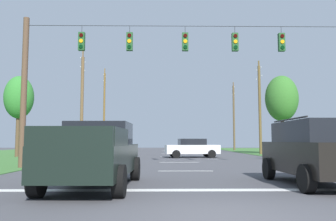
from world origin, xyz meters
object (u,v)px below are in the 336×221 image
object	(u,v)px
utility_pole_far_right	(234,116)
tree_roadside_far_right	(19,98)
overhead_signal_span	(185,81)
utility_pole_far_left	(104,109)
distant_car_crossing_white	(192,148)
utility_pole_mid_left	(82,103)
pickup_truck	(96,154)
utility_pole_mid_right	(260,106)
suv_black	(316,151)
tree_roadside_right	(282,99)

from	to	relation	value
utility_pole_far_right	tree_roadside_far_right	xyz separation A→B (m)	(-22.25, -18.78, 0.13)
overhead_signal_span	utility_pole_far_left	xyz separation A→B (m)	(-9.42, 30.69, 1.33)
tree_roadside_far_right	utility_pole_far_right	bearing A→B (deg)	40.16
distant_car_crossing_white	utility_pole_mid_left	distance (m)	12.96
pickup_truck	utility_pole_far_left	world-z (taller)	utility_pole_far_left
utility_pole_mid_right	suv_black	bearing A→B (deg)	-101.92
utility_pole_far_right	utility_pole_mid_left	size ratio (longest dim) A/B	0.91
utility_pole_mid_left	tree_roadside_right	xyz separation A→B (m)	(19.82, -0.84, 0.32)
utility_pole_mid_left	tree_roadside_far_right	xyz separation A→B (m)	(-4.16, -5.06, -0.17)
distant_car_crossing_white	utility_pole_mid_right	size ratio (longest dim) A/B	0.48
utility_pole_far_left	tree_roadside_far_right	bearing A→B (deg)	-101.85
suv_black	utility_pole_far_right	bearing A→B (deg)	82.03
pickup_truck	utility_pole_far_left	size ratio (longest dim) A/B	0.47
tree_roadside_right	utility_pole_mid_right	bearing A→B (deg)	168.45
suv_black	tree_roadside_far_right	world-z (taller)	tree_roadside_far_right
distant_car_crossing_white	tree_roadside_far_right	xyz separation A→B (m)	(-14.63, 1.20, 4.20)
suv_black	distant_car_crossing_white	bearing A→B (deg)	97.92
utility_pole_far_right	overhead_signal_span	bearing A→B (deg)	-106.18
suv_black	utility_pole_mid_left	distance (m)	27.13
utility_pole_far_right	utility_pole_far_left	size ratio (longest dim) A/B	0.83
utility_pole_far_right	utility_pole_mid_left	distance (m)	22.70
pickup_truck	tree_roadside_right	distance (m)	27.15
utility_pole_far_left	utility_pole_mid_right	bearing A→B (deg)	-38.71
overhead_signal_span	suv_black	bearing A→B (deg)	-61.91
utility_pole_mid_right	utility_pole_far_left	bearing A→B (deg)	141.29
distant_car_crossing_white	utility_pole_mid_left	size ratio (longest dim) A/B	0.42
suv_black	tree_roadside_right	world-z (taller)	tree_roadside_right
utility_pole_far_right	tree_roadside_right	distance (m)	14.67
utility_pole_far_left	tree_roadside_far_right	xyz separation A→B (m)	(-3.99, -19.01, -0.81)
utility_pole_far_left	utility_pole_mid_left	bearing A→B (deg)	-89.30
utility_pole_mid_right	utility_pole_far_left	size ratio (longest dim) A/B	0.81
pickup_truck	utility_pole_mid_right	world-z (taller)	utility_pole_mid_right
utility_pole_mid_right	tree_roadside_right	bearing A→B (deg)	-11.55
suv_black	utility_pole_far_left	xyz separation A→B (m)	(-13.05, 37.48, 4.74)
distant_car_crossing_white	utility_pole_mid_right	world-z (taller)	utility_pole_mid_right
pickup_truck	distant_car_crossing_white	distance (m)	18.11
pickup_truck	tree_roadside_far_right	size ratio (longest dim) A/B	0.79
utility_pole_mid_right	overhead_signal_span	bearing A→B (deg)	-117.51
distant_car_crossing_white	utility_pole_far_right	xyz separation A→B (m)	(7.61, 19.98, 4.07)
tree_roadside_right	tree_roadside_far_right	size ratio (longest dim) A/B	1.13
suv_black	utility_pole_far_right	xyz separation A→B (m)	(5.21, 37.24, 3.80)
overhead_signal_span	utility_pole_mid_right	bearing A→B (deg)	62.49
tree_roadside_far_right	utility_pole_far_left	bearing A→B (deg)	78.15
utility_pole_mid_right	utility_pole_mid_left	distance (m)	17.76
utility_pole_mid_left	tree_roadside_far_right	size ratio (longest dim) A/B	1.54
suv_black	tree_roadside_right	bearing A→B (deg)	72.99
overhead_signal_span	tree_roadside_far_right	world-z (taller)	overhead_signal_span
suv_black	tree_roadside_far_right	distance (m)	25.43
suv_black	tree_roadside_far_right	size ratio (longest dim) A/B	0.70
overhead_signal_span	utility_pole_far_right	bearing A→B (deg)	73.82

